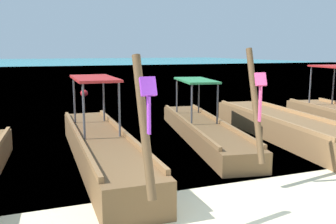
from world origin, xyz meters
TOP-DOWN VIEW (x-y plane):
  - sea_water at (0.00, 61.79)m, footprint 120.00×120.00m
  - longtail_boat_violet_ribbon at (-1.54, 3.92)m, footprint 1.21×7.14m
  - longtail_boat_pink_ribbon at (1.59, 5.17)m, footprint 2.18×7.21m
  - longtail_boat_green_ribbon at (3.88, 4.53)m, footprint 2.05×7.19m
  - mooring_buoy_near at (-0.18, 16.27)m, footprint 0.40×0.40m

SIDE VIEW (x-z plane):
  - sea_water at x=0.00m, z-range 0.00..0.00m
  - mooring_buoy_near at x=-0.18m, z-range 0.00..0.41m
  - longtail_boat_pink_ribbon at x=1.59m, z-range -0.98..1.60m
  - longtail_boat_green_ribbon at x=3.88m, z-range -1.14..1.79m
  - longtail_boat_violet_ribbon at x=-1.54m, z-range -0.87..1.61m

